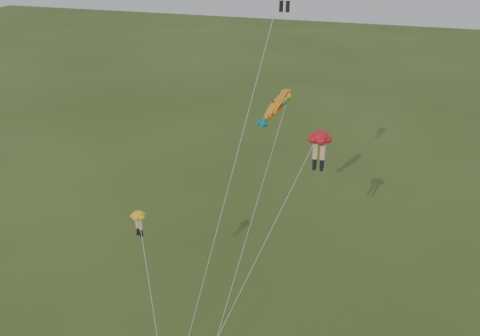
% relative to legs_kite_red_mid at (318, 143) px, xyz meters
% --- Properties ---
extents(legs_kite_red_mid, '(5.91, 9.82, 14.21)m').
position_rel_legs_kite_red_mid_xyz_m(legs_kite_red_mid, '(0.00, 0.00, 0.00)').
color(legs_kite_red_mid, red).
rests_on(legs_kite_red_mid, ground).
extents(legs_kite_yellow, '(4.02, 4.63, 9.50)m').
position_rel_legs_kite_red_mid_xyz_m(legs_kite_yellow, '(-9.89, -5.65, -4.68)').
color(legs_kite_yellow, yellow).
rests_on(legs_kite_yellow, ground).
extents(fish_kite, '(2.30, 13.48, 15.78)m').
position_rel_legs_kite_red_mid_xyz_m(fish_kite, '(-3.77, 3.52, 0.98)').
color(fish_kite, yellow).
rests_on(fish_kite, ground).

